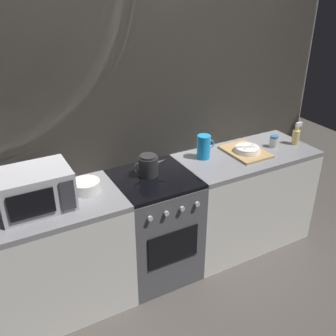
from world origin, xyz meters
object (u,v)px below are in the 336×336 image
stove_unit (155,226)px  dish_pile (246,151)px  pitcher (204,147)px  microwave (35,190)px  spray_bottle (296,136)px  spice_jar (274,142)px  kettle (149,165)px  mixing_bowl (86,186)px

stove_unit → dish_pile: size_ratio=2.25×
stove_unit → pitcher: size_ratio=4.50×
stove_unit → microwave: (-0.86, -0.01, 0.59)m
spray_bottle → pitcher: bearing=170.1°
microwave → dish_pile: microwave is taller
spice_jar → spray_bottle: spray_bottle is taller
spray_bottle → kettle: bearing=176.0°
mixing_bowl → kettle: bearing=0.9°
spice_jar → mixing_bowl: bearing=178.3°
spice_jar → spray_bottle: 0.22m
microwave → spice_jar: bearing=0.1°
spice_jar → kettle: bearing=177.2°
kettle → spice_jar: kettle is taller
microwave → kettle: 0.85m
mixing_bowl → spray_bottle: spray_bottle is taller
kettle → spice_jar: size_ratio=2.71×
pitcher → spray_bottle: 0.90m
dish_pile → spice_jar: (0.30, -0.01, 0.03)m
kettle → pitcher: (0.54, 0.05, 0.02)m
microwave → spice_jar: size_ratio=4.38×
dish_pile → spray_bottle: 0.52m
dish_pile → spray_bottle: spray_bottle is taller
mixing_bowl → pitcher: 1.03m
spray_bottle → spice_jar: bearing=169.2°
mixing_bowl → spice_jar: spice_jar is taller
microwave → kettle: size_ratio=1.62×
stove_unit → dish_pile: bearing=0.7°
stove_unit → dish_pile: dish_pile is taller
stove_unit → mixing_bowl: size_ratio=4.50×
stove_unit → microwave: microwave is taller
kettle → mixing_bowl: bearing=-179.1°
kettle → spray_bottle: 1.43m
spray_bottle → stove_unit: bearing=178.2°
dish_pile → mixing_bowl: bearing=178.5°
dish_pile → spray_bottle: bearing=-6.0°
pitcher → spice_jar: bearing=-9.6°
spray_bottle → mixing_bowl: bearing=177.3°
stove_unit → microwave: size_ratio=1.96×
mixing_bowl → pitcher: pitcher is taller
pitcher → kettle: bearing=-174.2°
kettle → dish_pile: bearing=-2.8°
spice_jar → pitcher: bearing=170.4°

